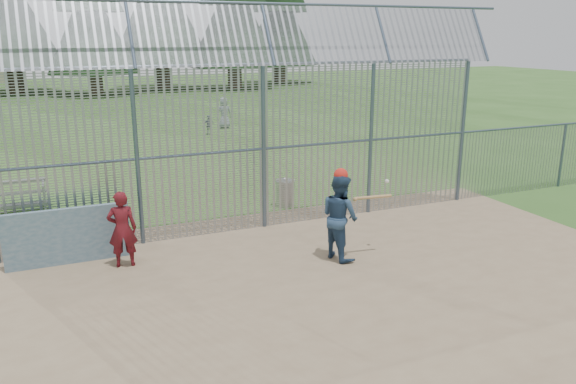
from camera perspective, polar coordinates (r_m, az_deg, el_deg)
name	(u,v)px	position (r m, az deg, el deg)	size (l,w,h in m)	color
ground	(328,281)	(11.16, 4.08, -9.01)	(120.00, 120.00, 0.00)	#2D511E
dirt_infield	(340,291)	(10.76, 5.31, -9.97)	(14.00, 10.00, 0.02)	#756047
dugout_wall	(68,236)	(12.57, -21.46, -4.19)	(2.50, 0.12, 1.20)	#38566B
batter	(340,217)	(11.94, 5.28, -2.50)	(0.90, 0.70, 1.85)	navy
onlooker	(122,229)	(11.99, -16.49, -3.63)	(0.59, 0.38, 1.61)	maroon
bg_kid_standing	(224,113)	(29.33, -6.51, 8.00)	(0.77, 0.50, 1.57)	slate
bg_kid_seated	(209,125)	(27.36, -8.02, 6.73)	(0.55, 0.23, 0.94)	slate
batting_gear	(346,179)	(11.75, 5.93, 1.37)	(1.35, 0.39, 0.71)	red
trash_can	(285,193)	(15.73, -0.28, -0.09)	(0.56, 0.56, 0.82)	gray
backstop_fence	(332,130)	(14.21, 4.48, 6.34)	(20.09, 0.81, 5.30)	#47566B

